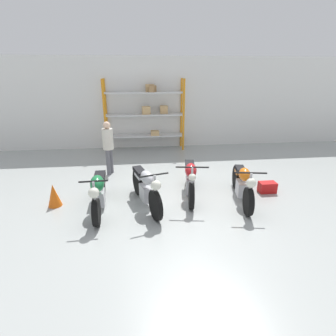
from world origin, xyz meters
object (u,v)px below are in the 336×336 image
(motorcycle_orange, at_px, (243,184))
(traffic_cone, at_px, (54,195))
(motorcycle_silver, at_px, (146,187))
(motorcycle_red, at_px, (190,178))
(person_browsing, at_px, (108,144))
(shelving_rack, at_px, (147,112))
(motorcycle_green, at_px, (98,191))
(toolbox, at_px, (267,187))

(motorcycle_orange, height_order, traffic_cone, motorcycle_orange)
(motorcycle_silver, relative_size, traffic_cone, 3.59)
(motorcycle_red, bearing_deg, person_browsing, -120.90)
(shelving_rack, height_order, traffic_cone, shelving_rack)
(motorcycle_silver, distance_m, motorcycle_red, 1.23)
(person_browsing, bearing_deg, motorcycle_orange, 166.74)
(motorcycle_silver, height_order, person_browsing, person_browsing)
(shelving_rack, distance_m, traffic_cone, 5.41)
(motorcycle_green, height_order, traffic_cone, motorcycle_green)
(motorcycle_green, bearing_deg, traffic_cone, -106.83)
(toolbox, bearing_deg, person_browsing, 156.50)
(shelving_rack, height_order, motorcycle_orange, shelving_rack)
(person_browsing, distance_m, toolbox, 4.72)
(shelving_rack, bearing_deg, motorcycle_orange, -66.53)
(person_browsing, height_order, toolbox, person_browsing)
(toolbox, bearing_deg, traffic_cone, -178.35)
(motorcycle_green, xyz_separation_m, motorcycle_orange, (3.44, 0.07, -0.02))
(motorcycle_orange, bearing_deg, toolbox, 123.11)
(motorcycle_red, bearing_deg, motorcycle_silver, -59.80)
(shelving_rack, bearing_deg, motorcycle_silver, -92.73)
(toolbox, bearing_deg, motorcycle_red, 178.32)
(person_browsing, bearing_deg, motorcycle_green, 109.05)
(motorcycle_silver, xyz_separation_m, motorcycle_red, (1.14, 0.46, -0.03))
(motorcycle_silver, xyz_separation_m, person_browsing, (-1.05, 2.25, 0.47))
(person_browsing, distance_m, traffic_cone, 2.40)
(motorcycle_red, bearing_deg, motorcycle_orange, 79.15)
(motorcycle_red, height_order, person_browsing, person_browsing)
(motorcycle_orange, bearing_deg, traffic_cone, -82.59)
(traffic_cone, bearing_deg, person_browsing, 60.97)
(motorcycle_red, xyz_separation_m, toolbox, (2.07, -0.06, -0.32))
(motorcycle_orange, distance_m, person_browsing, 4.10)
(shelving_rack, distance_m, motorcycle_green, 5.24)
(motorcycle_silver, height_order, motorcycle_orange, motorcycle_silver)
(motorcycle_orange, xyz_separation_m, toolbox, (0.85, 0.36, -0.30))
(motorcycle_green, height_order, motorcycle_silver, motorcycle_silver)
(person_browsing, xyz_separation_m, traffic_cone, (-1.12, -2.01, -0.69))
(toolbox, bearing_deg, shelving_rack, 123.33)
(motorcycle_red, bearing_deg, toolbox, 96.69)
(shelving_rack, xyz_separation_m, motorcycle_red, (0.91, -4.47, -1.05))
(traffic_cone, bearing_deg, motorcycle_green, -14.32)
(shelving_rack, relative_size, motorcycle_orange, 1.52)
(motorcycle_green, relative_size, motorcycle_orange, 0.96)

